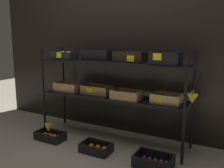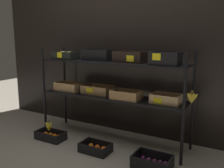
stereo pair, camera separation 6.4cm
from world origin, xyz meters
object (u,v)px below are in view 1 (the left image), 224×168
(display_rack, at_px, (111,78))
(banana_bunch_loose, at_px, (48,127))
(crate_ground_left_tangerine, at_px, (96,149))
(crate_ground_tangerine, at_px, (50,137))
(crate_ground_plum, at_px, (153,162))

(display_rack, height_order, banana_bunch_loose, display_rack)
(display_rack, xyz_separation_m, crate_ground_left_tangerine, (0.02, -0.39, -0.75))
(display_rack, height_order, crate_ground_tangerine, display_rack)
(crate_ground_tangerine, bearing_deg, crate_ground_left_tangerine, -1.23)
(crate_ground_tangerine, height_order, banana_bunch_loose, banana_bunch_loose)
(display_rack, relative_size, crate_ground_plum, 5.20)
(display_rack, bearing_deg, crate_ground_left_tangerine, -86.77)
(banana_bunch_loose, bearing_deg, crate_ground_tangerine, 8.08)
(crate_ground_tangerine, relative_size, crate_ground_left_tangerine, 1.11)
(display_rack, distance_m, crate_ground_plum, 1.09)
(crate_ground_tangerine, bearing_deg, crate_ground_plum, -0.42)
(banana_bunch_loose, bearing_deg, crate_ground_plum, -0.27)
(display_rack, bearing_deg, crate_ground_tangerine, -150.50)
(crate_ground_left_tangerine, height_order, banana_bunch_loose, banana_bunch_loose)
(display_rack, xyz_separation_m, banana_bunch_loose, (-0.69, -0.38, -0.62))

